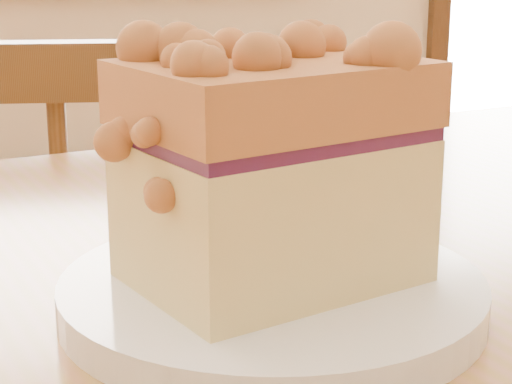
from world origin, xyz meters
TOP-DOWN VIEW (x-y plane):
  - cafe_chair_main at (-0.00, 0.95)m, footprint 0.43×0.43m
  - plate at (-0.02, 0.36)m, footprint 0.20×0.20m
  - cake_slice at (-0.02, 0.36)m, footprint 0.15×0.13m

SIDE VIEW (x-z plane):
  - cafe_chair_main at x=0.00m, z-range 0.00..0.84m
  - plate at x=-0.02m, z-range 0.75..0.77m
  - cake_slice at x=-0.02m, z-range 0.76..0.88m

